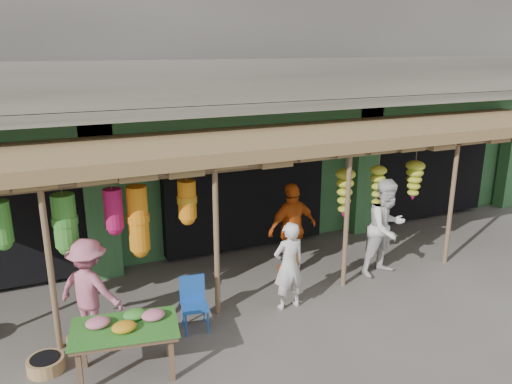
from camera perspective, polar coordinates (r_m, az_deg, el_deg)
name	(u,v)px	position (r m, az deg, el deg)	size (l,w,h in m)	color
ground	(291,290)	(9.38, 4.04, -11.16)	(80.00, 80.00, 0.00)	#514C47
building	(203,86)	(12.84, -6.11, 12.01)	(16.40, 6.80, 7.00)	gray
awning	(266,146)	(9.13, 1.11, 5.28)	(14.00, 2.70, 2.79)	brown
flower_table	(126,328)	(7.17, -14.67, -14.84)	(1.53, 1.05, 0.85)	brown
blue_chair	(194,300)	(8.12, -7.14, -12.14)	(0.45, 0.46, 0.85)	#1A4DA9
basket_left	(81,340)	(8.22, -19.33, -15.72)	(0.43, 0.43, 0.18)	olive
basket_mid	(46,364)	(7.86, -22.89, -17.70)	(0.50, 0.50, 0.19)	#A26E48
person_front	(289,266)	(8.50, 3.77, -8.40)	(0.57, 0.37, 1.55)	silver
person_right	(386,228)	(9.95, 14.66, -3.96)	(0.94, 0.73, 1.93)	silver
person_vendor	(292,228)	(9.75, 4.19, -4.18)	(1.07, 0.45, 1.83)	#D05413
person_shopper	(89,289)	(8.06, -18.51, -10.49)	(1.04, 0.60, 1.61)	#C0657B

